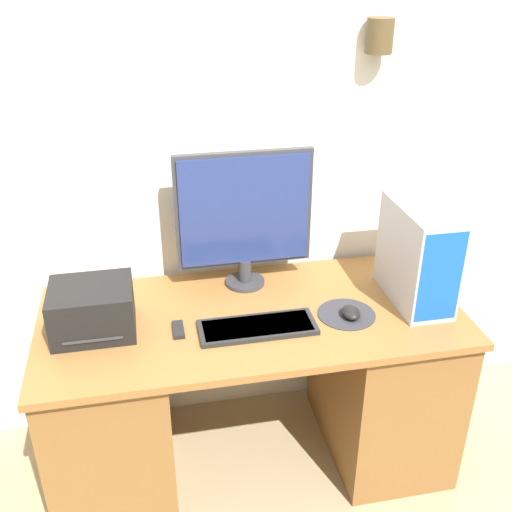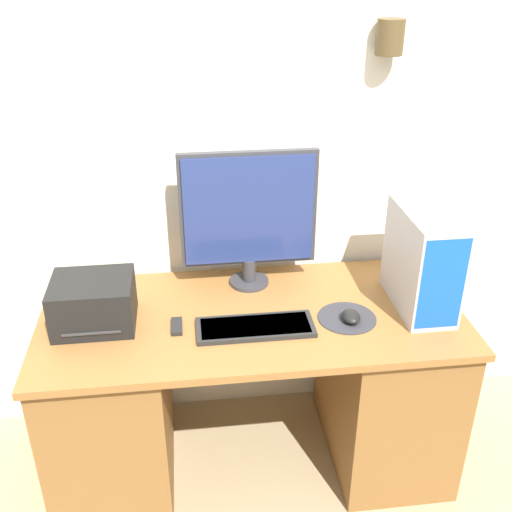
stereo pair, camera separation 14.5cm
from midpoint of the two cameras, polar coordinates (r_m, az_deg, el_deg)
name	(u,v)px [view 1 (the left image)]	position (r m, az deg, el deg)	size (l,w,h in m)	color
wall_back	(232,133)	(2.45, -4.07, 11.58)	(6.40, 0.15, 2.70)	silver
desk	(252,388)	(2.53, -2.04, -12.51)	(1.62, 0.73, 0.76)	brown
monitor	(244,215)	(2.37, -2.88, 3.94)	(0.55, 0.16, 0.57)	#333338
keyboard	(258,327)	(2.22, -1.70, -6.82)	(0.43, 0.16, 0.02)	black
mousepad	(346,314)	(2.32, 6.84, -5.56)	(0.22, 0.22, 0.00)	#2D2D33
mouse	(351,313)	(2.29, 7.24, -5.40)	(0.07, 0.09, 0.04)	black
computer_tower	(418,255)	(2.37, 13.53, 0.10)	(0.18, 0.38, 0.40)	#B2B2B7
printer	(92,309)	(2.27, -17.09, -4.93)	(0.30, 0.25, 0.18)	black
remote_control	(178,330)	(2.24, -9.26, -6.98)	(0.04, 0.10, 0.02)	black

